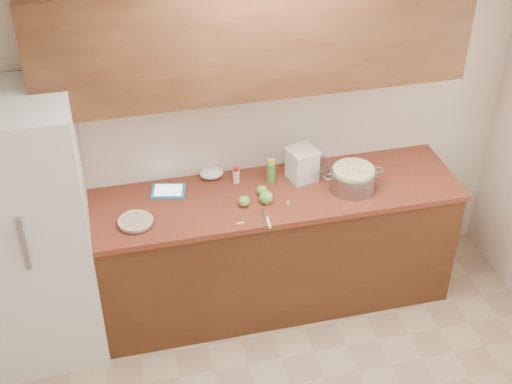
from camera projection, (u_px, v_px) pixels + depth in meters
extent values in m
plane|color=white|center=(365.00, 36.00, 2.46)|extent=(3.60, 3.60, 0.00)
plane|color=beige|center=(249.00, 119.00, 4.64)|extent=(3.60, 0.00, 3.60)
cube|color=#4E2A15|center=(260.00, 252.00, 4.88)|extent=(2.60, 0.65, 0.88)
cube|color=brown|center=(260.00, 197.00, 4.61)|extent=(2.64, 0.68, 0.04)
cube|color=brown|center=(255.00, 35.00, 4.13)|extent=(2.60, 0.34, 0.70)
cube|color=silver|center=(31.00, 233.00, 4.31)|extent=(0.70, 0.70, 1.80)
cylinder|color=silver|center=(136.00, 222.00, 4.33)|extent=(0.22, 0.22, 0.03)
cylinder|color=tan|center=(136.00, 222.00, 4.33)|extent=(0.20, 0.20, 0.03)
torus|color=tan|center=(135.00, 220.00, 4.33)|extent=(0.22, 0.22, 0.02)
cylinder|color=gray|center=(353.00, 180.00, 4.63)|extent=(0.31, 0.31, 0.13)
torus|color=gray|center=(329.00, 177.00, 4.57)|extent=(0.07, 0.07, 0.01)
torus|color=gray|center=(378.00, 170.00, 4.63)|extent=(0.07, 0.07, 0.01)
cylinder|color=beige|center=(353.00, 177.00, 4.62)|extent=(0.27, 0.27, 0.14)
cube|color=white|center=(302.00, 166.00, 4.70)|extent=(0.20, 0.20, 0.20)
cube|color=beige|center=(303.00, 151.00, 4.63)|extent=(0.22, 0.22, 0.02)
cube|color=teal|center=(168.00, 191.00, 4.62)|extent=(0.25, 0.21, 0.01)
cube|color=white|center=(168.00, 190.00, 4.62)|extent=(0.20, 0.17, 0.00)
cube|color=gray|center=(263.00, 214.00, 4.42)|extent=(0.03, 0.11, 0.00)
cylinder|color=white|center=(269.00, 223.00, 4.34)|extent=(0.03, 0.10, 0.02)
cylinder|color=#4C8C38|center=(271.00, 172.00, 4.69)|extent=(0.06, 0.06, 0.14)
cylinder|color=yellow|center=(271.00, 162.00, 4.65)|extent=(0.05, 0.05, 0.03)
cylinder|color=beige|center=(236.00, 176.00, 4.69)|extent=(0.05, 0.05, 0.09)
cylinder|color=red|center=(236.00, 169.00, 4.66)|extent=(0.04, 0.04, 0.02)
cylinder|color=black|center=(302.00, 174.00, 4.72)|extent=(0.03, 0.03, 0.08)
cylinder|color=red|center=(302.00, 168.00, 4.70)|extent=(0.03, 0.03, 0.02)
cylinder|color=silver|center=(312.00, 168.00, 4.78)|extent=(0.23, 0.23, 0.09)
torus|color=silver|center=(312.00, 163.00, 4.76)|extent=(0.24, 0.24, 0.01)
ellipsoid|color=white|center=(211.00, 173.00, 4.75)|extent=(0.19, 0.17, 0.07)
sphere|color=#71AD3D|center=(244.00, 201.00, 4.48)|extent=(0.07, 0.07, 0.07)
cylinder|color=#3F2D19|center=(244.00, 195.00, 4.45)|extent=(0.01, 0.01, 0.01)
sphere|color=#71AD3D|center=(262.00, 190.00, 4.58)|extent=(0.07, 0.07, 0.07)
cylinder|color=#3F2D19|center=(262.00, 185.00, 4.56)|extent=(0.01, 0.01, 0.01)
sphere|color=#71AD3D|center=(266.00, 197.00, 4.50)|extent=(0.09, 0.09, 0.09)
cylinder|color=#3F2D19|center=(266.00, 191.00, 4.47)|extent=(0.01, 0.01, 0.01)
cube|color=#8DAD54|center=(266.00, 203.00, 4.52)|extent=(0.04, 0.05, 0.00)
cube|color=#8DAD54|center=(288.00, 203.00, 4.52)|extent=(0.02, 0.04, 0.00)
cube|color=#8DAD54|center=(240.00, 223.00, 4.35)|extent=(0.05, 0.03, 0.00)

